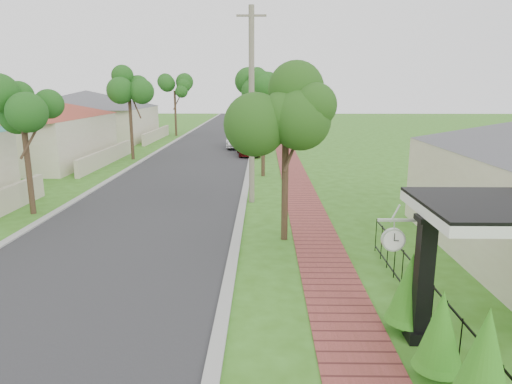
% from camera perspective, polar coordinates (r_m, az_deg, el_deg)
% --- Properties ---
extents(ground, '(160.00, 160.00, 0.00)m').
position_cam_1_polar(ground, '(10.39, -7.80, -14.79)').
color(ground, '#366A19').
rests_on(ground, ground).
extents(road, '(7.00, 120.00, 0.02)m').
position_cam_1_polar(road, '(29.83, -7.80, 3.48)').
color(road, '#28282B').
rests_on(road, ground).
extents(kerb_right, '(0.30, 120.00, 0.10)m').
position_cam_1_polar(kerb_right, '(29.50, -0.76, 3.49)').
color(kerb_right, '#9E9E99').
rests_on(kerb_right, ground).
extents(kerb_left, '(0.30, 120.00, 0.10)m').
position_cam_1_polar(kerb_left, '(30.59, -14.58, 3.42)').
color(kerb_left, '#9E9E99').
rests_on(kerb_left, ground).
extents(sidewalk, '(1.50, 120.00, 0.03)m').
position_cam_1_polar(sidewalk, '(29.54, 4.30, 3.47)').
color(sidewalk, brown).
rests_on(sidewalk, ground).
extents(porch_post, '(0.48, 0.48, 2.52)m').
position_cam_1_polar(porch_post, '(9.39, 20.11, -11.05)').
color(porch_post, black).
rests_on(porch_post, ground).
extents(picket_fence, '(0.03, 8.02, 1.00)m').
position_cam_1_polar(picket_fence, '(10.60, 19.92, -11.71)').
color(picket_fence, black).
rests_on(picket_fence, ground).
extents(street_trees, '(10.70, 37.65, 5.89)m').
position_cam_1_polar(street_trees, '(36.20, -6.18, 12.37)').
color(street_trees, '#382619').
rests_on(street_trees, ground).
extents(hedge_row, '(0.92, 3.89, 2.06)m').
position_cam_1_polar(hedge_row, '(8.32, 22.43, -16.18)').
color(hedge_row, '#1A6113').
rests_on(hedge_row, ground).
extents(far_house_red, '(15.56, 15.56, 4.60)m').
position_cam_1_polar(far_house_red, '(33.52, -28.76, 7.09)').
color(far_house_red, beige).
rests_on(far_house_red, ground).
extents(far_house_grey, '(15.56, 15.56, 4.60)m').
position_cam_1_polar(far_house_grey, '(46.20, -20.24, 9.03)').
color(far_house_grey, beige).
rests_on(far_house_grey, ground).
extents(parked_car_red, '(1.95, 3.97, 1.30)m').
position_cam_1_polar(parked_car_red, '(33.38, -0.99, 5.72)').
color(parked_car_red, '#5A0D0D').
rests_on(parked_car_red, ground).
extents(parked_car_white, '(1.50, 4.11, 1.34)m').
position_cam_1_polar(parked_car_white, '(37.65, -2.48, 6.56)').
color(parked_car_white, white).
rests_on(parked_car_white, ground).
extents(near_tree, '(1.98, 1.98, 5.07)m').
position_cam_1_polar(near_tree, '(14.19, 3.77, 9.73)').
color(near_tree, '#382619').
rests_on(near_tree, ground).
extents(utility_pole, '(1.20, 0.24, 8.00)m').
position_cam_1_polar(utility_pole, '(19.11, -0.55, 10.63)').
color(utility_pole, gray).
rests_on(utility_pole, ground).
extents(station_clock, '(0.77, 0.13, 0.65)m').
position_cam_1_polar(station_clock, '(9.31, 16.82, -5.55)').
color(station_clock, silver).
rests_on(station_clock, ground).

